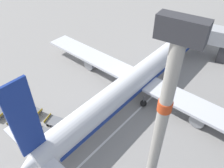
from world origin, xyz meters
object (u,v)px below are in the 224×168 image
at_px(baggage_dolly_row_mid_a_col_c, 56,122).
at_px(apron_light_mast, 153,159).
at_px(baggage_dolly_row_near_col_c, 45,134).
at_px(baggage_dolly_row_mid_a_col_b, 32,111).
at_px(airplane, 144,74).
at_px(baggage_dolly_row_mid_a_col_a, 8,103).
at_px(baggage_dolly_row_near_col_b, 19,124).

height_order(baggage_dolly_row_mid_a_col_c, apron_light_mast, apron_light_mast).
distance_m(baggage_dolly_row_near_col_c, apron_light_mast, 19.47).
height_order(baggage_dolly_row_mid_a_col_b, baggage_dolly_row_mid_a_col_c, same).
xyz_separation_m(airplane, baggage_dolly_row_near_col_c, (-6.56, -16.38, -2.46)).
distance_m(baggage_dolly_row_mid_a_col_a, apron_light_mast, 27.61).
relative_size(baggage_dolly_row_mid_a_col_c, apron_light_mast, 0.17).
bearing_deg(baggage_dolly_row_mid_a_col_a, baggage_dolly_row_near_col_b, -21.28).
relative_size(airplane, baggage_dolly_row_mid_a_col_b, 13.48).
bearing_deg(apron_light_mast, baggage_dolly_row_mid_a_col_b, 167.06).
distance_m(baggage_dolly_row_near_col_b, apron_light_mast, 23.03).
bearing_deg(baggage_dolly_row_near_col_b, airplane, 57.53).
relative_size(baggage_dolly_row_near_col_b, baggage_dolly_row_mid_a_col_c, 0.99).
relative_size(baggage_dolly_row_near_col_c, apron_light_mast, 0.16).
xyz_separation_m(baggage_dolly_row_mid_a_col_a, baggage_dolly_row_mid_a_col_c, (9.00, 1.18, 0.00)).
xyz_separation_m(airplane, baggage_dolly_row_mid_a_col_c, (-6.81, -14.01, -2.46)).
xyz_separation_m(airplane, baggage_dolly_row_mid_a_col_b, (-11.29, -14.39, -2.46)).
distance_m(airplane, baggage_dolly_row_mid_a_col_a, 22.06).
xyz_separation_m(baggage_dolly_row_mid_a_col_c, apron_light_mast, (15.92, -5.07, 11.24)).
bearing_deg(baggage_dolly_row_mid_a_col_a, baggage_dolly_row_mid_a_col_b, 10.06).
distance_m(baggage_dolly_row_near_col_c, baggage_dolly_row_mid_a_col_c, 2.38).
xyz_separation_m(baggage_dolly_row_near_col_b, baggage_dolly_row_mid_a_col_c, (4.08, 3.10, 0.00)).
distance_m(baggage_dolly_row_mid_a_col_a, baggage_dolly_row_mid_a_col_b, 4.59).
distance_m(baggage_dolly_row_near_col_b, baggage_dolly_row_mid_a_col_b, 2.75).
height_order(baggage_dolly_row_near_col_b, baggage_dolly_row_mid_a_col_b, same).
distance_m(baggage_dolly_row_near_col_b, baggage_dolly_row_near_col_c, 4.39).
xyz_separation_m(baggage_dolly_row_near_col_b, baggage_dolly_row_mid_a_col_b, (-0.40, 2.72, 0.00)).
relative_size(airplane, baggage_dolly_row_mid_a_col_c, 13.34).
xyz_separation_m(baggage_dolly_row_near_col_c, apron_light_mast, (15.67, -2.70, 11.24)).
bearing_deg(baggage_dolly_row_mid_a_col_b, baggage_dolly_row_mid_a_col_a, -169.94).
bearing_deg(baggage_dolly_row_near_col_c, apron_light_mast, -9.77).
bearing_deg(baggage_dolly_row_near_col_b, baggage_dolly_row_mid_a_col_b, 98.32).
bearing_deg(apron_light_mast, baggage_dolly_row_mid_a_col_c, 162.34).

